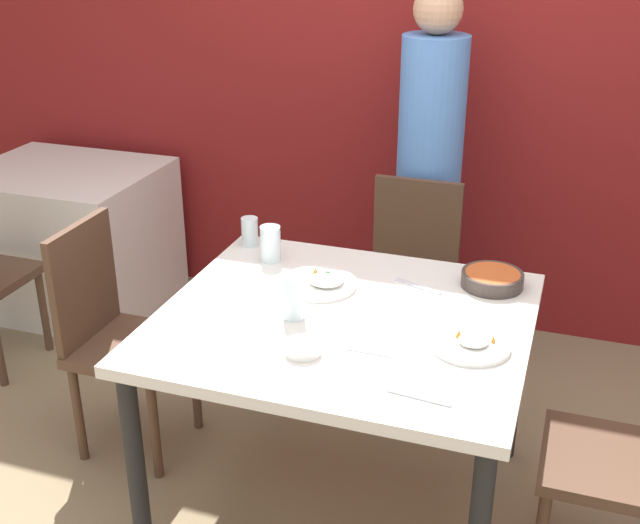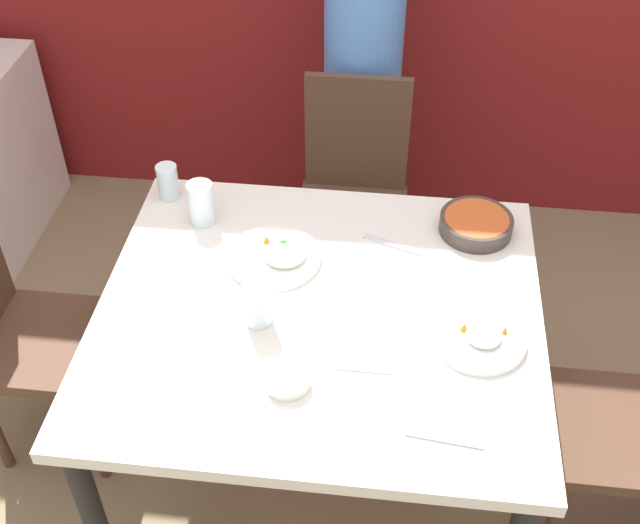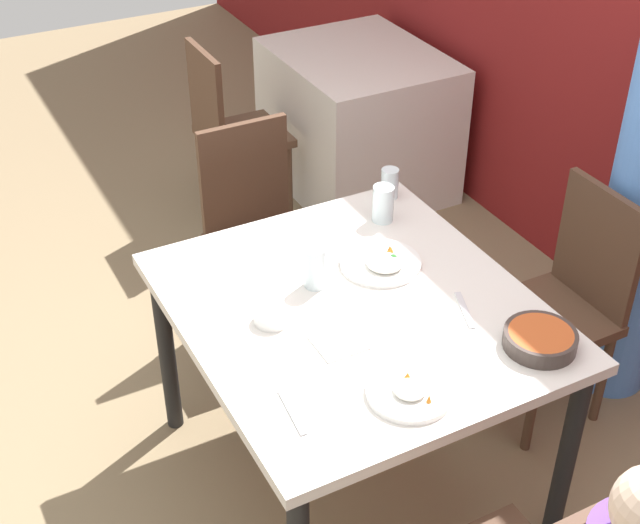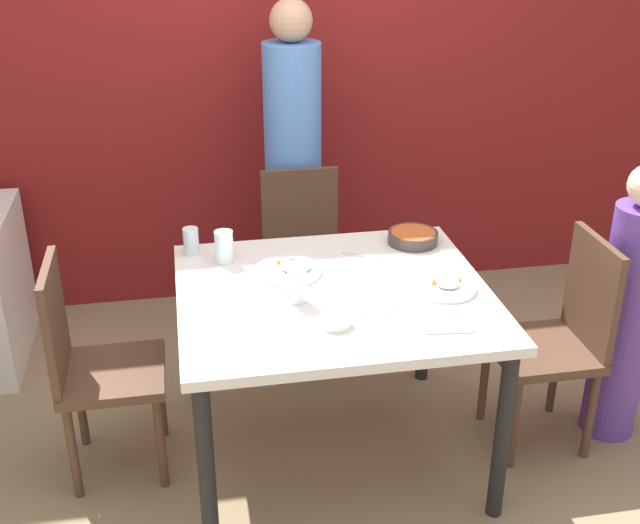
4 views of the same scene
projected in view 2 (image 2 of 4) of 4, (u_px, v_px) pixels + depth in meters
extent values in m
plane|color=#847051|center=(319.00, 472.00, 2.65)|extent=(10.00, 10.00, 0.00)
cube|color=silver|center=(319.00, 314.00, 2.15)|extent=(1.19, 1.06, 0.04)
cylinder|color=black|center=(183.00, 283.00, 2.80)|extent=(0.06, 0.06, 0.72)
cylinder|color=black|center=(491.00, 307.00, 2.71)|extent=(0.06, 0.06, 0.72)
cube|color=#4C3323|center=(351.00, 219.00, 2.95)|extent=(0.40, 0.40, 0.04)
cube|color=#4C3323|center=(357.00, 133.00, 2.92)|extent=(0.38, 0.03, 0.46)
cylinder|color=#4C3323|center=(302.00, 291.00, 2.99)|extent=(0.04, 0.04, 0.42)
cylinder|color=#4C3323|center=(390.00, 298.00, 2.96)|extent=(0.04, 0.04, 0.42)
cylinder|color=#4C3323|center=(312.00, 234.00, 3.24)|extent=(0.04, 0.04, 0.42)
cylinder|color=#4C3323|center=(394.00, 241.00, 3.21)|extent=(0.04, 0.04, 0.42)
cube|color=#4C3323|center=(623.00, 431.00, 2.24)|extent=(0.40, 0.40, 0.04)
cylinder|color=#4C3323|center=(542.00, 427.00, 2.53)|extent=(0.04, 0.04, 0.42)
cylinder|color=#4C3323|center=(553.00, 521.00, 2.28)|extent=(0.04, 0.04, 0.42)
cube|color=#4C3323|center=(46.00, 343.00, 2.49)|extent=(0.40, 0.40, 0.04)
cylinder|color=#4C3323|center=(94.00, 435.00, 2.50)|extent=(0.04, 0.04, 0.42)
cylinder|color=#4C3323|center=(125.00, 356.00, 2.75)|extent=(0.04, 0.04, 0.42)
cylinder|color=#4C3323|center=(33.00, 348.00, 2.78)|extent=(0.04, 0.04, 0.42)
cylinder|color=#5184D1|center=(362.00, 93.00, 3.03)|extent=(0.29, 0.29, 1.48)
cylinder|color=#3D332D|center=(476.00, 224.00, 2.36)|extent=(0.22, 0.22, 0.05)
cylinder|color=#BC5123|center=(477.00, 218.00, 2.35)|extent=(0.19, 0.19, 0.01)
cylinder|color=white|center=(479.00, 339.00, 2.05)|extent=(0.24, 0.24, 0.02)
ellipsoid|color=white|center=(484.00, 336.00, 2.03)|extent=(0.09, 0.09, 0.02)
cone|color=orange|center=(464.00, 327.00, 2.05)|extent=(0.02, 0.02, 0.02)
cone|color=orange|center=(505.00, 330.00, 2.04)|extent=(0.01, 0.01, 0.03)
cylinder|color=white|center=(274.00, 258.00, 2.28)|extent=(0.27, 0.27, 0.02)
ellipsoid|color=white|center=(285.00, 254.00, 2.26)|extent=(0.12, 0.12, 0.03)
cone|color=orange|center=(266.00, 239.00, 2.31)|extent=(0.02, 0.02, 0.03)
cone|color=orange|center=(267.00, 239.00, 2.31)|extent=(0.02, 0.02, 0.02)
sphere|color=#2D702D|center=(283.00, 245.00, 2.29)|extent=(0.03, 0.03, 0.03)
cylinder|color=white|center=(287.00, 379.00, 1.93)|extent=(0.11, 0.11, 0.04)
cylinder|color=white|center=(287.00, 375.00, 1.92)|extent=(0.10, 0.10, 0.01)
cylinder|color=silver|center=(201.00, 203.00, 2.37)|extent=(0.08, 0.08, 0.13)
cylinder|color=silver|center=(168.00, 182.00, 2.47)|extent=(0.07, 0.07, 0.11)
cylinder|color=silver|center=(258.00, 302.00, 2.06)|extent=(0.07, 0.07, 0.14)
cube|color=white|center=(366.00, 351.00, 2.02)|extent=(0.14, 0.14, 0.01)
cube|color=silver|center=(392.00, 245.00, 2.33)|extent=(0.18, 0.08, 0.01)
cube|color=silver|center=(444.00, 439.00, 1.82)|extent=(0.18, 0.04, 0.01)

